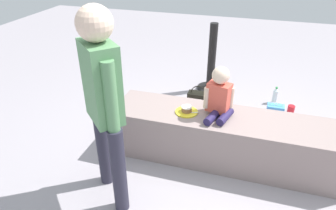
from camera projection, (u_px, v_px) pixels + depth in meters
name	position (u px, v px, depth m)	size (l,w,h in m)	color
ground_plane	(223.00, 158.00, 3.11)	(12.00, 12.00, 0.00)	#9C949C
concrete_ledge	(225.00, 138.00, 2.98)	(2.22, 0.54, 0.49)	gray
child_seated	(219.00, 95.00, 2.79)	(0.29, 0.34, 0.48)	#281F4D
adult_standing	(103.00, 95.00, 2.21)	(0.38, 0.37, 1.63)	#292837
cake_plate	(187.00, 110.00, 2.93)	(0.22, 0.22, 0.07)	yellow
gift_bag	(274.00, 116.00, 3.55)	(0.19, 0.12, 0.32)	#4C99E0
railing_post	(211.00, 67.00, 4.29)	(0.36, 0.36, 0.97)	black
water_bottle_near_gift	(275.00, 96.00, 4.06)	(0.06, 0.06, 0.23)	silver
party_cup_red	(291.00, 109.00, 3.85)	(0.09, 0.09, 0.11)	red
handbag_black_leather	(198.00, 100.00, 3.92)	(0.27, 0.14, 0.33)	black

